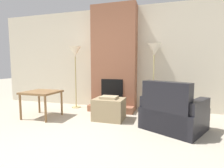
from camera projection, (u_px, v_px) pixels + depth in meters
name	position (u px, v px, depth m)	size (l,w,h in m)	color
ground_plane	(47.00, 166.00, 1.94)	(24.00, 24.00, 0.00)	#B2A893
wall_back	(116.00, 59.00, 4.62)	(7.03, 0.06, 2.60)	beige
fireplace	(114.00, 60.00, 4.40)	(1.12, 0.63, 2.60)	#935B42
ottoman	(109.00, 109.00, 3.62)	(0.61, 0.50, 0.49)	#998460
armchair	(172.00, 115.00, 3.02)	(1.22, 1.15, 0.86)	black
side_table	(42.00, 95.00, 3.75)	(0.69, 0.65, 0.57)	brown
floor_lamp_left	(75.00, 55.00, 4.56)	(0.31, 0.31, 1.61)	tan
floor_lamp_right	(154.00, 53.00, 3.99)	(0.31, 0.31, 1.62)	tan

